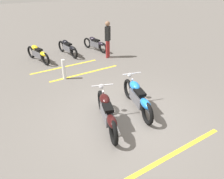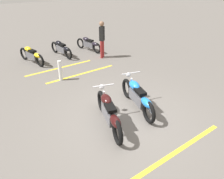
{
  "view_description": "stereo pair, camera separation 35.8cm",
  "coord_description": "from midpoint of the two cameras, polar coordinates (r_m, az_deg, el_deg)",
  "views": [
    {
      "loc": [
        -4.43,
        3.15,
        3.88
      ],
      "look_at": [
        0.74,
        0.0,
        0.65
      ],
      "focal_mm": 35.62,
      "sensor_mm": 36.0,
      "label": 1
    },
    {
      "loc": [
        -4.23,
        3.45,
        3.88
      ],
      "look_at": [
        0.74,
        0.0,
        0.65
      ],
      "focal_mm": 35.62,
      "sensor_mm": 36.0,
      "label": 2
    }
  ],
  "objects": [
    {
      "name": "parking_stripe_near",
      "position": [
        5.83,
        17.68,
        -15.26
      ],
      "size": [
        0.22,
        3.2,
        0.01
      ],
      "primitive_type": "cube",
      "rotation": [
        0.0,
        0.0,
        1.6
      ],
      "color": "yellow",
      "rests_on": "ground"
    },
    {
      "name": "bollard_post",
      "position": [
        9.08,
        -11.16,
        5.08
      ],
      "size": [
        0.14,
        0.14,
        0.82
      ],
      "primitive_type": "cylinder",
      "color": "white",
      "rests_on": "ground"
    },
    {
      "name": "ground_plane",
      "position": [
        6.69,
        4.88,
        -7.5
      ],
      "size": [
        60.0,
        60.0,
        0.0
      ],
      "primitive_type": "plane",
      "color": "#66605B"
    },
    {
      "name": "motorcycle_dark_foreground",
      "position": [
        6.11,
        0.42,
        -5.91
      ],
      "size": [
        2.16,
        0.84,
        1.04
      ],
      "rotation": [
        0.0,
        0.0,
        -0.31
      ],
      "color": "black",
      "rests_on": "ground"
    },
    {
      "name": "motorcycle_row_left",
      "position": [
        11.81,
        -10.39,
        10.53
      ],
      "size": [
        1.98,
        0.37,
        0.75
      ],
      "rotation": [
        0.0,
        0.0,
        0.12
      ],
      "color": "black",
      "rests_on": "ground"
    },
    {
      "name": "motorcycle_bright_foreground",
      "position": [
        6.88,
        8.14,
        -2.0
      ],
      "size": [
        2.19,
        0.78,
        1.04
      ],
      "rotation": [
        0.0,
        0.0,
        -0.26
      ],
      "color": "black",
      "rests_on": "ground"
    },
    {
      "name": "motorcycle_row_far_left",
      "position": [
        12.39,
        -3.43,
        11.68
      ],
      "size": [
        1.87,
        0.53,
        0.72
      ],
      "rotation": [
        0.0,
        0.0,
        0.23
      ],
      "color": "black",
      "rests_on": "ground"
    },
    {
      "name": "motorcycle_row_center",
      "position": [
        11.23,
        -17.53,
        8.81
      ],
      "size": [
        1.97,
        0.59,
        0.76
      ],
      "rotation": [
        0.0,
        0.0,
        0.24
      ],
      "color": "black",
      "rests_on": "ground"
    },
    {
      "name": "bystander_near_row",
      "position": [
        11.15,
        -0.17,
        13.14
      ],
      "size": [
        0.31,
        0.32,
        1.8
      ],
      "rotation": [
        0.0,
        0.0,
        3.76
      ],
      "color": "maroon",
      "rests_on": "ground"
    },
    {
      "name": "parking_stripe_mid",
      "position": [
        9.63,
        -5.77,
        4.19
      ],
      "size": [
        0.22,
        3.2,
        0.01
      ],
      "primitive_type": "cube",
      "rotation": [
        0.0,
        0.0,
        1.6
      ],
      "color": "yellow",
      "rests_on": "ground"
    },
    {
      "name": "parking_stripe_far",
      "position": [
        10.44,
        -11.01,
        5.77
      ],
      "size": [
        0.22,
        3.2,
        0.01
      ],
      "primitive_type": "cube",
      "rotation": [
        0.0,
        0.0,
        1.6
      ],
      "color": "yellow",
      "rests_on": "ground"
    }
  ]
}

